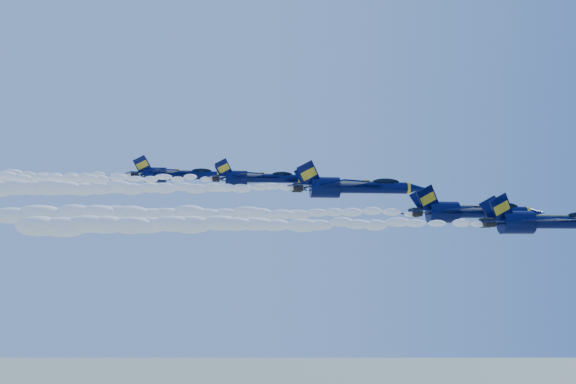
{
  "coord_description": "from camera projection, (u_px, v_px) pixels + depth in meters",
  "views": [
    {
      "loc": [
        -21.81,
        -84.3,
        144.0
      ],
      "look_at": [
        -12.72,
        3.54,
        154.06
      ],
      "focal_mm": 40.0,
      "sensor_mm": 36.0,
      "label": 1
    }
  ],
  "objects": [
    {
      "name": "jet_lead",
      "position": [
        545.0,
        222.0,
        72.47
      ],
      "size": [
        17.06,
        14.0,
        6.34
      ],
      "color": "#050932"
    },
    {
      "name": "smoke_trail_jet_lead",
      "position": [
        264.0,
        224.0,
        69.15
      ],
      "size": [
        49.25,
        2.31,
        2.08
      ],
      "primitive_type": "ellipsoid",
      "color": "white"
    },
    {
      "name": "jet_third",
      "position": [
        351.0,
        187.0,
        93.3
      ],
      "size": [
        19.83,
        16.27,
        7.37
      ],
      "color": "#050932"
    },
    {
      "name": "smoke_trail_jet_third",
      "position": [
        119.0,
        188.0,
        89.85
      ],
      "size": [
        49.25,
        2.69,
        2.42
      ],
      "primitive_type": "ellipsoid",
      "color": "white"
    },
    {
      "name": "smoke_trail_jet_fourth",
      "position": [
        43.0,
        178.0,
        93.54
      ],
      "size": [
        49.25,
        2.06,
        1.85
      ],
      "primitive_type": "ellipsoid",
      "color": "white"
    },
    {
      "name": "jet_second",
      "position": [
        470.0,
        212.0,
        81.12
      ],
      "size": [
        17.74,
        14.55,
        6.59
      ],
      "color": "#050932"
    },
    {
      "name": "jet_fourth",
      "position": [
        256.0,
        178.0,
        96.78
      ],
      "size": [
        15.18,
        12.46,
        5.64
      ],
      "color": "#050932"
    },
    {
      "name": "jet_fifth",
      "position": [
        176.0,
        175.0,
        104.7
      ],
      "size": [
        16.27,
        13.34,
        6.05
      ],
      "color": "#050932"
    },
    {
      "name": "smoke_trail_jet_second",
      "position": [
        214.0,
        213.0,
        77.77
      ],
      "size": [
        49.25,
        2.4,
        2.16
      ],
      "primitive_type": "ellipsoid",
      "color": "white"
    }
  ]
}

